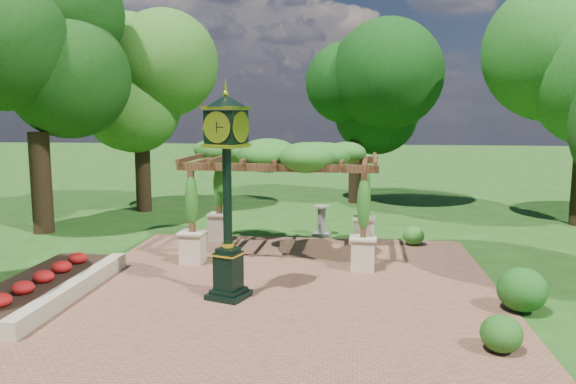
# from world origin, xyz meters

# --- Properties ---
(ground) EXTENTS (120.00, 120.00, 0.00)m
(ground) POSITION_xyz_m (0.00, 0.00, 0.00)
(ground) COLOR #1E4714
(ground) RESTS_ON ground
(brick_plaza) EXTENTS (10.00, 12.00, 0.04)m
(brick_plaza) POSITION_xyz_m (0.00, 1.00, 0.02)
(brick_plaza) COLOR brown
(brick_plaza) RESTS_ON ground
(border_wall) EXTENTS (0.35, 5.00, 0.40)m
(border_wall) POSITION_xyz_m (-4.60, 0.50, 0.20)
(border_wall) COLOR #C6B793
(border_wall) RESTS_ON ground
(flower_bed) EXTENTS (1.50, 5.00, 0.36)m
(flower_bed) POSITION_xyz_m (-5.50, 0.50, 0.18)
(flower_bed) COLOR red
(flower_bed) RESTS_ON ground
(pedestal_clock) EXTENTS (1.14, 1.14, 4.56)m
(pedestal_clock) POSITION_xyz_m (-1.15, 0.83, 2.73)
(pedestal_clock) COLOR black
(pedestal_clock) RESTS_ON brick_plaza
(pergola) EXTENTS (5.46, 3.55, 3.36)m
(pergola) POSITION_xyz_m (-0.39, 4.86, 2.77)
(pergola) COLOR beige
(pergola) RESTS_ON brick_plaza
(sundial) EXTENTS (0.65, 0.65, 1.01)m
(sundial) POSITION_xyz_m (0.58, 7.59, 0.44)
(sundial) COLOR gray
(sundial) RESTS_ON ground
(shrub_front) EXTENTS (0.87, 0.87, 0.65)m
(shrub_front) POSITION_xyz_m (4.14, -1.44, 0.36)
(shrub_front) COLOR #205217
(shrub_front) RESTS_ON brick_plaza
(shrub_mid) EXTENTS (1.08, 1.08, 0.92)m
(shrub_mid) POSITION_xyz_m (5.09, 0.68, 0.50)
(shrub_mid) COLOR #1A5116
(shrub_mid) RESTS_ON brick_plaza
(shrub_back) EXTENTS (0.82, 0.82, 0.60)m
(shrub_back) POSITION_xyz_m (3.49, 6.36, 0.34)
(shrub_back) COLOR #27681E
(shrub_back) RESTS_ON brick_plaza
(tree_west_near) EXTENTS (4.90, 4.90, 8.95)m
(tree_west_near) POSITION_xyz_m (-8.99, 6.96, 6.15)
(tree_west_near) COLOR #312013
(tree_west_near) RESTS_ON ground
(tree_west_far) EXTENTS (3.96, 3.96, 7.49)m
(tree_west_far) POSITION_xyz_m (-7.08, 11.43, 5.14)
(tree_west_far) COLOR black
(tree_west_far) RESTS_ON ground
(tree_north) EXTENTS (4.40, 4.40, 7.28)m
(tree_north) POSITION_xyz_m (1.77, 14.67, 5.00)
(tree_north) COLOR black
(tree_north) RESTS_ON ground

